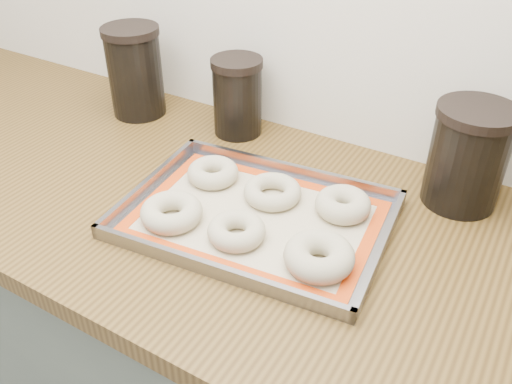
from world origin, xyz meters
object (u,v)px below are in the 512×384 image
Objects in this scene: canister_mid at (237,96)px; bagel_back_right at (343,204)px; bagel_front_left at (172,212)px; bagel_front_right at (319,256)px; canister_left at (135,71)px; canister_right at (468,156)px; bagel_front_mid at (236,231)px; bagel_back_mid at (273,192)px; bagel_back_left at (213,172)px; baking_tray at (256,216)px.

bagel_back_right is at bearing -27.41° from canister_mid.
bagel_front_left is 0.27m from bagel_front_right.
bagel_back_right is at bearing -12.72° from canister_left.
bagel_front_mid is at bearing -133.07° from canister_right.
canister_mid is (-0.35, 0.32, 0.06)m from bagel_front_right.
canister_mid is at bearing 137.86° from bagel_front_right.
bagel_back_mid is at bearing -44.43° from canister_mid.
bagel_back_left is 0.48× the size of canister_left.
baking_tray is 0.15m from bagel_front_left.
canister_mid is at bearing 178.00° from canister_right.
canister_left is at bearing 147.88° from bagel_front_mid.
bagel_front_right is at bearing 5.27° from bagel_front_left.
bagel_front_right is 0.34m from canister_right.
canister_mid is 0.91× the size of canister_right.
canister_left is at bearing 137.78° from bagel_front_left.
bagel_back_left is at bearing -26.35° from canister_left.
canister_left is (-0.46, 0.29, 0.08)m from bagel_front_mid.
bagel_front_mid is 0.20m from bagel_back_right.
bagel_front_right reaches higher than bagel_front_left.
bagel_front_left is at bearing -145.08° from bagel_back_right.
canister_right reaches higher than bagel_front_right.
bagel_back_mid is 0.56× the size of canister_right.
canister_mid is (-0.08, 0.34, 0.06)m from bagel_front_left.
bagel_front_right is 0.15m from bagel_back_right.
canister_left is (-0.34, 0.31, 0.08)m from bagel_front_left.
bagel_front_left is at bearing -76.79° from canister_mid.
bagel_back_right is at bearing 11.05° from bagel_back_mid.
bagel_front_left is 1.11× the size of bagel_front_mid.
bagel_front_left is 1.02× the size of bagel_back_mid.
bagel_front_left is 1.10× the size of bagel_back_right.
canister_right is at bearing 38.25° from bagel_front_left.
bagel_front_left is 0.30m from bagel_back_right.
bagel_back_right is (0.25, 0.17, 0.00)m from bagel_front_left.
bagel_front_left is 0.52× the size of canister_left.
bagel_front_mid is at bearing 7.43° from bagel_front_left.
canister_right is (0.29, 0.31, 0.07)m from bagel_front_mid.
bagel_front_left is at bearing -141.75° from canister_right.
bagel_back_mid is at bearing 92.85° from baking_tray.
bagel_front_left is (-0.12, -0.08, 0.02)m from baking_tray.
bagel_front_mid reaches higher than baking_tray.
bagel_front_left is 0.46m from canister_left.
bagel_front_left reaches higher than bagel_front_mid.
bagel_back_left is 0.47m from canister_right.
canister_mid is at bearing 8.56° from canister_left.
canister_right reaches higher than bagel_front_left.
bagel_front_mid is (0.12, 0.02, -0.00)m from bagel_front_left.
canister_left is (-0.33, 0.16, 0.08)m from bagel_back_left.
bagel_back_left is 0.26m from bagel_back_right.
canister_mid is at bearing 127.88° from baking_tray.
bagel_front_right is at bearing -21.19° from baking_tray.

